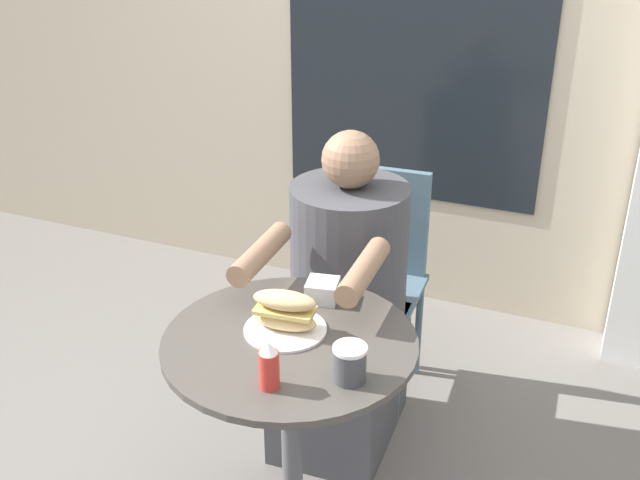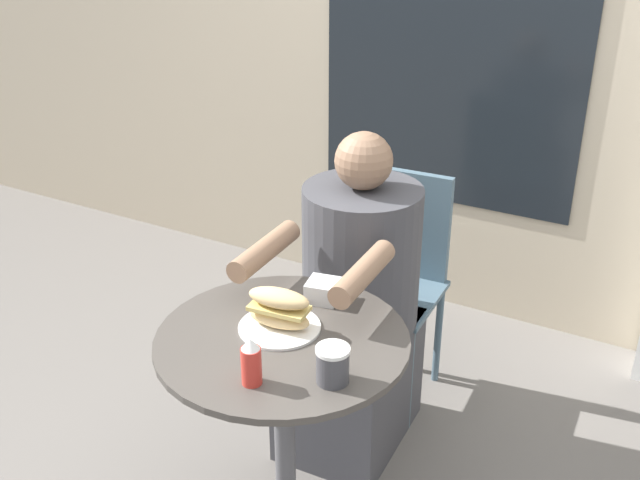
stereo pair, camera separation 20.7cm
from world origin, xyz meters
name	(u,v)px [view 2 (the right image)]	position (x,y,z in m)	size (l,w,h in m)	color
storefront_wall	(494,0)	(0.00, 1.64, 1.40)	(8.00, 0.09, 2.80)	#B7A88E
cafe_table	(284,397)	(0.00, 0.00, 0.53)	(0.69, 0.69, 0.73)	#47423D
diner_chair	(396,265)	(-0.06, 0.90, 0.52)	(0.40, 0.40, 0.87)	slate
seated_diner	(355,318)	(-0.05, 0.55, 0.48)	(0.42, 0.72, 1.13)	#424247
sandwich_on_plate	(279,312)	(-0.03, 0.03, 0.78)	(0.23, 0.23, 0.12)	white
drink_cup	(333,365)	(0.21, -0.11, 0.78)	(0.08, 0.08, 0.10)	#424247
napkin_box	(322,290)	(0.00, 0.22, 0.76)	(0.11, 0.11, 0.06)	silver
condiment_bottle	(251,362)	(0.04, -0.21, 0.79)	(0.05, 0.05, 0.13)	red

